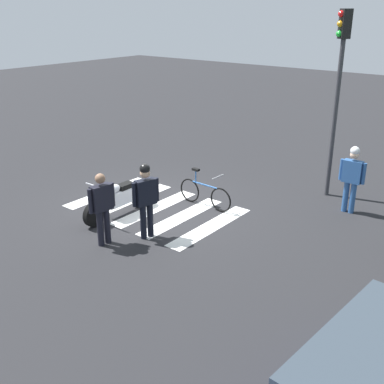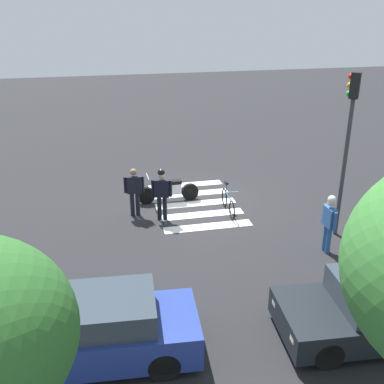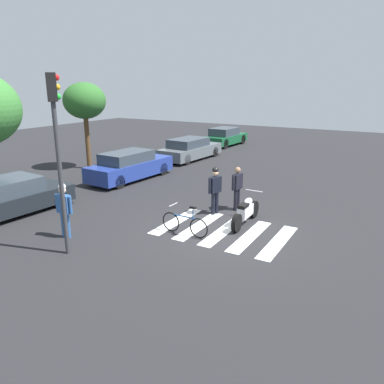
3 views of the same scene
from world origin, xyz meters
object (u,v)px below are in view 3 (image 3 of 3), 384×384
object	(u,v)px
traffic_light_pole	(57,139)
car_blue_hatchback	(130,166)
officer_by_motorcycle	(215,187)
car_grey_coupe	(190,149)
pedestrian_bystander	(64,207)
car_black_suv	(10,197)
officer_on_foot	(237,186)
leaning_bicycle	(185,224)
car_green_compact	(225,137)
police_motorcycle	(246,212)

from	to	relation	value
traffic_light_pole	car_blue_hatchback	bearing A→B (deg)	26.99
officer_by_motorcycle	car_grey_coupe	distance (m)	10.27
officer_by_motorcycle	pedestrian_bystander	world-z (taller)	officer_by_motorcycle
car_black_suv	officer_on_foot	bearing A→B (deg)	-56.97
car_grey_coupe	officer_by_motorcycle	bearing A→B (deg)	-144.81
leaning_bicycle	traffic_light_pole	xyz separation A→B (m)	(-2.78, 2.15, 2.85)
leaning_bicycle	car_green_compact	xyz separation A→B (m)	(16.65, 6.39, 0.29)
pedestrian_bystander	police_motorcycle	bearing A→B (deg)	-49.16
leaning_bicycle	officer_on_foot	bearing A→B (deg)	-8.29
car_grey_coupe	car_green_compact	bearing A→B (deg)	3.87
car_green_compact	traffic_light_pole	size ratio (longest dim) A/B	0.87
officer_by_motorcycle	car_black_suv	xyz separation A→B (m)	(-3.69, 6.44, -0.38)
police_motorcycle	officer_by_motorcycle	world-z (taller)	officer_by_motorcycle
officer_by_motorcycle	car_blue_hatchback	xyz separation A→B (m)	(2.49, 5.90, -0.34)
officer_by_motorcycle	car_grey_coupe	xyz separation A→B (m)	(8.39, 5.92, -0.37)
officer_on_foot	traffic_light_pole	xyz separation A→B (m)	(-5.83, 2.59, 2.28)
pedestrian_bystander	car_green_compact	bearing A→B (deg)	10.08
car_black_suv	traffic_light_pole	size ratio (longest dim) A/B	0.90
officer_by_motorcycle	car_blue_hatchback	bearing A→B (deg)	67.16
officer_on_foot	car_green_compact	size ratio (longest dim) A/B	0.39
police_motorcycle	pedestrian_bystander	size ratio (longest dim) A/B	1.26
police_motorcycle	car_blue_hatchback	size ratio (longest dim) A/B	0.46
police_motorcycle	traffic_light_pole	world-z (taller)	traffic_light_pole
leaning_bicycle	car_blue_hatchback	size ratio (longest dim) A/B	0.35
leaning_bicycle	car_black_suv	distance (m)	6.66
officer_on_foot	car_black_suv	bearing A→B (deg)	123.03
officer_by_motorcycle	pedestrian_bystander	distance (m)	5.19
pedestrian_bystander	car_grey_coupe	xyz separation A→B (m)	(12.62, 2.91, -0.36)
police_motorcycle	car_blue_hatchback	bearing A→B (deg)	68.14
officer_on_foot	car_green_compact	bearing A→B (deg)	26.68
pedestrian_bystander	car_green_compact	size ratio (longest dim) A/B	0.41
police_motorcycle	leaning_bicycle	world-z (taller)	police_motorcycle
police_motorcycle	leaning_bicycle	size ratio (longest dim) A/B	1.29
car_green_compact	police_motorcycle	bearing A→B (deg)	-152.59
police_motorcycle	officer_by_motorcycle	distance (m)	1.55
police_motorcycle	car_black_suv	world-z (taller)	car_black_suv
officer_by_motorcycle	car_green_compact	xyz separation A→B (m)	(14.42, 6.33, -0.36)
car_black_suv	car_green_compact	size ratio (longest dim) A/B	1.03
leaning_bicycle	officer_on_foot	world-z (taller)	officer_on_foot
leaning_bicycle	officer_on_foot	distance (m)	3.14
pedestrian_bystander	car_grey_coupe	world-z (taller)	pedestrian_bystander
leaning_bicycle	car_grey_coupe	xyz separation A→B (m)	(10.62, 5.98, 0.27)
pedestrian_bystander	car_black_suv	world-z (taller)	pedestrian_bystander
officer_on_foot	car_blue_hatchback	size ratio (longest dim) A/B	0.34
leaning_bicycle	car_black_suv	bearing A→B (deg)	102.62
car_blue_hatchback	car_grey_coupe	xyz separation A→B (m)	(5.91, 0.01, -0.04)
leaning_bicycle	officer_by_motorcycle	bearing A→B (deg)	1.55
car_black_suv	car_blue_hatchback	size ratio (longest dim) A/B	0.91
officer_on_foot	car_blue_hatchback	world-z (taller)	officer_on_foot
officer_on_foot	pedestrian_bystander	size ratio (longest dim) A/B	0.95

